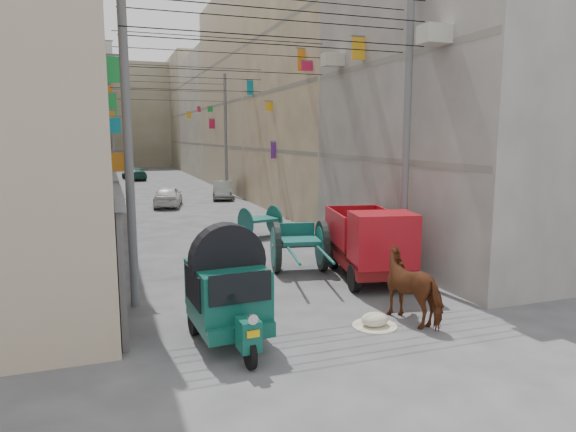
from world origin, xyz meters
name	(u,v)px	position (x,y,z in m)	size (l,w,h in m)	color
ground	(409,403)	(0.00, 0.00, 0.00)	(140.00, 140.00, 0.00)	#444446
building_row_left	(43,99)	(-8.00, 34.13, 6.46)	(8.00, 62.00, 14.00)	tan
building_row_right	(262,104)	(8.00, 34.13, 6.46)	(8.00, 62.00, 14.00)	#9F9A94
end_cap_building	(135,116)	(0.00, 66.00, 6.50)	(22.00, 10.00, 13.00)	tan
shutters_left	(115,216)	(-3.92, 10.38, 1.49)	(0.18, 14.40, 2.88)	#46454A
signboards	(186,146)	(-0.01, 21.66, 3.43)	(8.22, 40.52, 5.67)	green
ac_units	(381,14)	(3.65, 7.67, 7.43)	(0.70, 6.55, 3.35)	#B3B1A1
utility_poles	(201,135)	(0.00, 17.00, 4.00)	(7.40, 22.20, 8.00)	slate
overhead_cables	(211,63)	(0.00, 14.40, 6.77)	(7.40, 22.52, 1.12)	black
auto_rickshaw	(228,290)	(-2.01, 3.19, 1.04)	(1.54, 2.55, 1.77)	black
tonga_cart	(299,245)	(1.14, 7.64, 0.77)	(1.82, 3.46, 1.48)	black
mini_truck	(372,247)	(2.58, 5.88, 0.98)	(2.29, 3.87, 2.04)	black
second_cart	(260,221)	(1.52, 12.98, 0.64)	(1.60, 1.48, 1.21)	#13554E
feed_sack	(375,319)	(1.05, 2.95, 0.15)	(0.59, 0.47, 0.29)	beige
horse	(415,286)	(2.04, 3.00, 0.75)	(0.81, 1.79, 1.51)	brown
distant_car_white	(168,196)	(-0.87, 23.17, 0.60)	(1.41, 3.50, 1.19)	silver
distant_car_grey	(222,190)	(2.80, 25.68, 0.55)	(1.17, 3.36, 1.11)	slate
distant_car_green	(134,174)	(-1.68, 42.17, 0.56)	(1.58, 3.89, 1.13)	#1B5143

